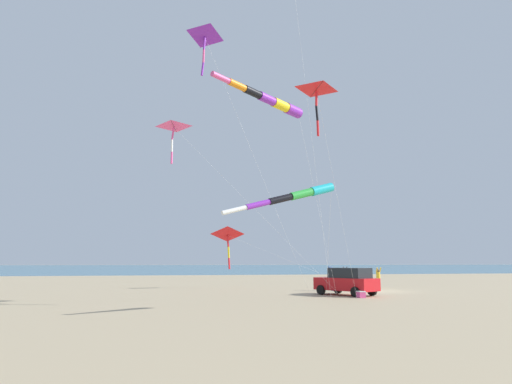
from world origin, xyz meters
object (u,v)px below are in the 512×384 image
Objects in this scene: cooler_box at (361,294)px; kite_windsock_green_low_center at (271,101)px; person_adult_flyer at (333,277)px; person_child_grey_jacket at (344,276)px; kite_delta_black_fish_shape at (228,235)px; person_child_green_jacket at (378,277)px; parked_car at (347,281)px; kite_delta_orange_high_right at (204,37)px; kite_windsock_rainbow_low_near at (296,196)px; kite_delta_teal_far_right at (316,90)px; kite_delta_striped_overhead at (174,127)px.

kite_windsock_green_low_center is (3.59, -6.61, 11.15)m from cooler_box.
person_adult_flyer is 1.04× the size of person_child_grey_jacket.
person_adult_flyer is 10.07m from kite_delta_black_fish_shape.
person_child_green_jacket is at bearing 149.19° from cooler_box.
person_adult_flyer is at bearing -58.85° from person_child_green_jacket.
kite_delta_orange_high_right is (1.79, -10.16, 15.93)m from parked_car.
person_child_grey_jacket is 22.95m from kite_delta_orange_high_right.
kite_delta_black_fish_shape is (-10.03, -7.00, 3.66)m from parked_car.
kite_delta_black_fish_shape is 0.97× the size of kite_windsock_green_low_center.
kite_windsock_rainbow_low_near reaches higher than cooler_box.
kite_delta_teal_far_right is (15.03, -7.24, 10.82)m from person_child_grey_jacket.
kite_delta_black_fish_shape is (-5.34, -7.75, 3.57)m from person_adult_flyer.
kite_windsock_green_low_center is at bearing -34.43° from person_child_grey_jacket.
parked_car is 0.38× the size of kite_delta_teal_far_right.
kite_delta_black_fish_shape reaches higher than person_child_green_jacket.
kite_delta_teal_far_right is 1.04× the size of kite_windsock_green_low_center.
person_adult_flyer is 6.20m from person_child_green_jacket.
parked_car is 8.77m from person_child_grey_jacket.
kite_delta_orange_high_right is 1.53× the size of kite_delta_black_fish_shape.
kite_delta_black_fish_shape is (-12.22, -7.04, 4.40)m from cooler_box.
kite_delta_teal_far_right is (6.80, -4.21, 10.86)m from parked_car.
kite_windsock_green_low_center is at bearing -113.25° from kite_delta_teal_far_right.
kite_delta_striped_overhead reaches higher than parked_car.
kite_delta_striped_overhead reaches higher than kite_delta_black_fish_shape.
kite_windsock_green_low_center reaches higher than kite_delta_black_fish_shape.
kite_windsock_rainbow_low_near reaches higher than person_adult_flyer.
parked_car is at bearing -20.21° from person_child_grey_jacket.
kite_delta_orange_high_right reaches higher than parked_car.
kite_windsock_rainbow_low_near is (16.95, -12.18, 4.48)m from person_child_green_jacket.
person_child_grey_jacket is at bearing 163.99° from cooler_box.
person_adult_flyer reaches higher than person_child_green_jacket.
person_adult_flyer is at bearing 156.64° from kite_delta_teal_far_right.
person_child_grey_jacket is (-8.23, 3.03, 0.05)m from parked_car.
kite_windsock_green_low_center is (10.48, -7.33, 10.32)m from person_adult_flyer.
kite_windsock_rainbow_low_near reaches higher than person_child_grey_jacket.
cooler_box is 0.04× the size of kite_delta_orange_high_right.
person_child_green_jacket is (-7.90, 6.05, 0.01)m from parked_car.
kite_delta_striped_overhead is (-4.54, -1.79, -4.85)m from kite_delta_orange_high_right.
person_child_green_jacket is at bearing 137.29° from kite_windsock_green_low_center.
person_adult_flyer is at bearing 170.88° from parked_car.
kite_delta_black_fish_shape is (-2.13, -13.05, 3.64)m from person_child_green_jacket.
person_adult_flyer reaches higher than parked_car.
kite_delta_teal_far_right reaches higher than cooler_box.
cooler_box is 0.05× the size of kite_delta_teal_far_right.
kite_delta_teal_far_right is 12.29m from kite_delta_striped_overhead.
person_child_green_jacket is at bearing 83.66° from person_child_grey_jacket.
kite_delta_striped_overhead reaches higher than kite_delta_teal_far_right.
cooler_box is (2.19, 0.04, -0.74)m from parked_car.
person_adult_flyer is 0.11× the size of kite_delta_orange_high_right.
parked_car is 0.37× the size of kite_delta_striped_overhead.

